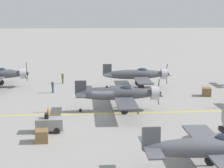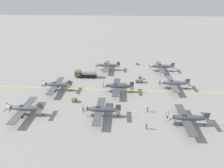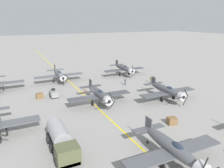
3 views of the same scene
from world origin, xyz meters
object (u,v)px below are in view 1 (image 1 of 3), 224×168
Objects in this scene: supply_crate_outboard at (207,92)px; tow_tractor at (50,124)px; ground_crew_inspecting at (53,86)px; supply_crate_mid_lane at (42,136)px; airplane_mid_center at (120,94)px; traffic_cone at (48,110)px; airplane_mid_right at (214,148)px; airplane_mid_left at (137,75)px; ground_crew_walking at (63,78)px.

tow_tractor is at bearing -55.57° from supply_crate_outboard.
tow_tractor reaches higher than supply_crate_outboard.
ground_crew_inspecting is at bearing -99.65° from supply_crate_outboard.
supply_crate_mid_lane is at bearing -51.20° from supply_crate_outboard.
traffic_cone is (-0.03, -8.24, -1.74)m from airplane_mid_center.
supply_crate_outboard is (-16.49, 20.51, 0.01)m from supply_crate_mid_lane.
ground_crew_inspecting is (-10.35, -8.45, -1.07)m from airplane_mid_center.
tow_tractor is 1.95× the size of supply_crate_outboard.
airplane_mid_right and airplane_mid_left have the same top height.
tow_tractor is 24.32m from supply_crate_outboard.
airplane_mid_left reaches higher than tow_tractor.
ground_crew_inspecting is (2.49, -12.36, -1.07)m from airplane_mid_left.
supply_crate_mid_lane is 2.39× the size of traffic_cone.
ground_crew_walking is 22.47m from supply_crate_outboard.
tow_tractor is 1.51× the size of ground_crew_inspecting.
supply_crate_mid_lane is (20.06, 0.50, -0.39)m from ground_crew_inspecting.
tow_tractor is 1.98× the size of supply_crate_mid_lane.
airplane_mid_left is 6.83× the size of ground_crew_walking.
airplane_mid_center reaches higher than supply_crate_outboard.
ground_crew_inspecting is at bearing -8.96° from ground_crew_walking.
ground_crew_walking is (-17.10, -7.39, -1.05)m from airplane_mid_center.
ground_crew_walking is 1.34× the size of supply_crate_mid_lane.
supply_crate_outboard is at bearing 62.63° from ground_crew_walking.
airplane_mid_left is 12.12m from ground_crew_walking.
tow_tractor is at bearing -39.47° from airplane_mid_center.
airplane_mid_center is 4.62× the size of tow_tractor.
airplane_mid_center reaches higher than tow_tractor.
supply_crate_outboard is (-24.26, 7.70, -1.46)m from airplane_mid_right.
ground_crew_inspecting is 3.14× the size of traffic_cone.
airplane_mid_left reaches higher than ground_crew_inspecting.
tow_tractor reaches higher than ground_crew_inspecting.
ground_crew_inspecting is at bearing -168.91° from airplane_mid_right.
ground_crew_inspecting is (-17.32, -0.96, 0.15)m from tow_tractor.
airplane_mid_center is 1.00× the size of airplane_mid_left.
airplane_mid_left reaches higher than ground_crew_walking.
airplane_mid_left is 10.67m from supply_crate_outboard.
airplane_mid_left is at bearing -125.03° from supply_crate_outboard.
ground_crew_inspecting is (6.76, -1.06, -0.02)m from ground_crew_walking.
traffic_cone is at bearing -72.04° from supply_crate_outboard.
airplane_mid_center reaches higher than ground_crew_inspecting.
airplane_mid_right is at bearing 36.80° from traffic_cone.
airplane_mid_center is 14.35m from supply_crate_outboard.
supply_crate_mid_lane is at bearing 1.71° from traffic_cone.
ground_crew_inspecting is at bearing -178.85° from traffic_cone.
airplane_mid_center is at bearing -178.93° from airplane_mid_right.
tow_tractor is 7.07m from traffic_cone.
supply_crate_outboard is at bearing 124.43° from tow_tractor.
airplane_mid_left is 6.96× the size of ground_crew_inspecting.
airplane_mid_center is at bearing 140.71° from supply_crate_mid_lane.
supply_crate_outboard reaches higher than traffic_cone.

